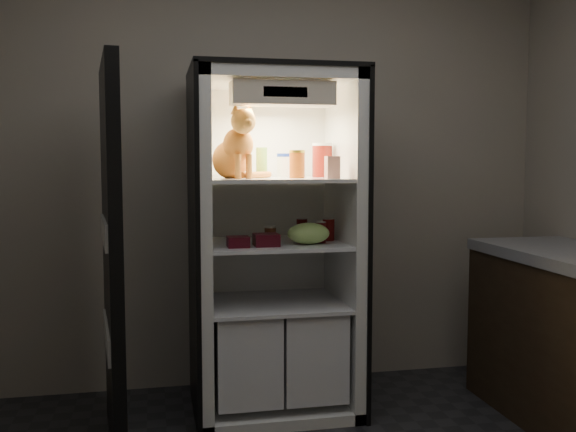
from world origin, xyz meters
The scene contains 16 objects.
room_shell centered at (0.00, 0.00, 1.62)m, with size 3.60×3.60×3.60m.
refrigerator centered at (0.00, 1.38, 0.79)m, with size 0.90×0.72×1.88m.
fridge_door centered at (-0.85, 1.07, 0.91)m, with size 0.15×0.87×1.85m.
tabby_cat centered at (-0.22, 1.29, 1.44)m, with size 0.36×0.39×0.39m.
parmesan_shaker centered at (-0.06, 1.42, 1.37)m, with size 0.06×0.06×0.17m.
mayo_tub centered at (0.08, 1.43, 1.36)m, with size 0.10×0.10×0.13m.
salsa_jar centered at (0.11, 1.27, 1.37)m, with size 0.08×0.08×0.15m.
pepper_jar centered at (0.29, 1.42, 1.39)m, with size 0.11×0.11×0.19m.
cream_carton centered at (0.27, 1.12, 1.35)m, with size 0.07×0.07×0.12m, color silver.
soda_can_a centered at (0.18, 1.45, 1.00)m, with size 0.06×0.06×0.12m.
soda_can_b centered at (0.31, 1.33, 1.00)m, with size 0.07×0.07×0.12m.
soda_can_c centered at (0.24, 1.24, 1.00)m, with size 0.06×0.06×0.11m.
condiment_jar centered at (-0.02, 1.32, 0.98)m, with size 0.06×0.06×0.09m.
grape_bag centered at (0.16, 1.20, 1.00)m, with size 0.23×0.17×0.11m, color #93C65C.
berry_box_left centered at (-0.22, 1.15, 0.97)m, with size 0.11×0.11×0.06m, color #480C18.
berry_box_right centered at (-0.07, 1.17, 0.97)m, with size 0.13×0.13×0.06m, color #480C18.
Camera 1 is at (-0.64, -2.10, 1.38)m, focal length 40.00 mm.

